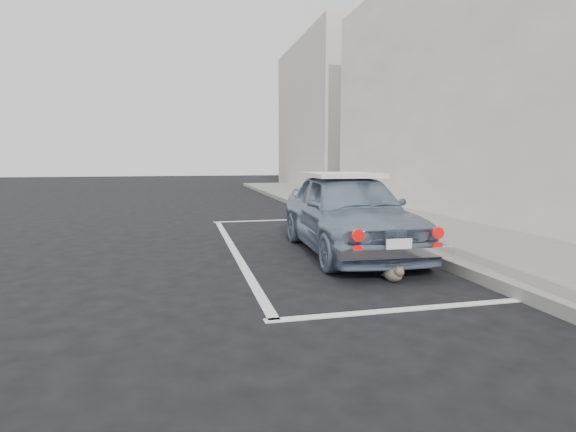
# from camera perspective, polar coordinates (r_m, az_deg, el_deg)

# --- Properties ---
(ground) EXTENTS (80.00, 80.00, 0.00)m
(ground) POSITION_cam_1_polar(r_m,az_deg,el_deg) (5.09, 7.26, -10.34)
(ground) COLOR black
(ground) RESTS_ON ground
(sidewalk) EXTENTS (2.80, 40.00, 0.15)m
(sidewalk) POSITION_cam_1_polar(r_m,az_deg,el_deg) (8.31, 23.35, -3.49)
(sidewalk) COLOR slate
(sidewalk) RESTS_ON ground
(shop_building) EXTENTS (3.50, 18.00, 7.00)m
(shop_building) POSITION_cam_1_polar(r_m,az_deg,el_deg) (11.90, 30.85, 15.65)
(shop_building) COLOR beige
(shop_building) RESTS_ON ground
(building_far) EXTENTS (3.50, 10.00, 8.00)m
(building_far) POSITION_cam_1_polar(r_m,az_deg,el_deg) (25.95, 5.05, 12.59)
(building_far) COLOR beige
(building_far) RESTS_ON ground
(pline_rear) EXTENTS (3.00, 0.12, 0.01)m
(pline_rear) POSITION_cam_1_polar(r_m,az_deg,el_deg) (4.86, 15.02, -11.36)
(pline_rear) COLOR silver
(pline_rear) RESTS_ON ground
(pline_front) EXTENTS (3.00, 0.12, 0.01)m
(pline_front) POSITION_cam_1_polar(r_m,az_deg,el_deg) (11.37, -1.87, -0.55)
(pline_front) COLOR silver
(pline_front) RESTS_ON ground
(pline_side) EXTENTS (0.12, 7.00, 0.01)m
(pline_side) POSITION_cam_1_polar(r_m,az_deg,el_deg) (7.74, -6.93, -4.24)
(pline_side) COLOR silver
(pline_side) RESTS_ON ground
(retro_coupe) EXTENTS (1.75, 4.01, 1.34)m
(retro_coupe) POSITION_cam_1_polar(r_m,az_deg,el_deg) (7.46, 7.63, 0.57)
(retro_coupe) COLOR slate
(retro_coupe) RESTS_ON ground
(cat) EXTENTS (0.25, 0.44, 0.24)m
(cat) POSITION_cam_1_polar(r_m,az_deg,el_deg) (5.84, 13.26, -7.10)
(cat) COLOR #736457
(cat) RESTS_ON ground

